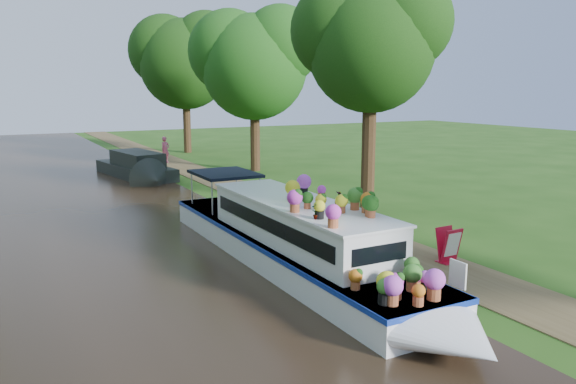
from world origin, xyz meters
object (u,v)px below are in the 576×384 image
(plant_boat, at_px, (299,239))
(pedestrian_pink, at_px, (165,150))
(sandwich_board, at_px, (449,247))
(second_boat, at_px, (137,167))

(plant_boat, distance_m, pedestrian_pink, 23.09)
(pedestrian_pink, bearing_deg, sandwich_board, -111.41)
(plant_boat, relative_size, sandwich_board, 13.88)
(plant_boat, bearing_deg, second_boat, 90.07)
(second_boat, distance_m, pedestrian_pink, 5.95)
(plant_boat, distance_m, sandwich_board, 4.22)
(sandwich_board, bearing_deg, second_boat, 99.28)
(sandwich_board, relative_size, pedestrian_pink, 0.57)
(second_boat, xyz_separation_m, sandwich_board, (3.97, -19.22, -0.10))
(sandwich_board, bearing_deg, pedestrian_pink, 89.82)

